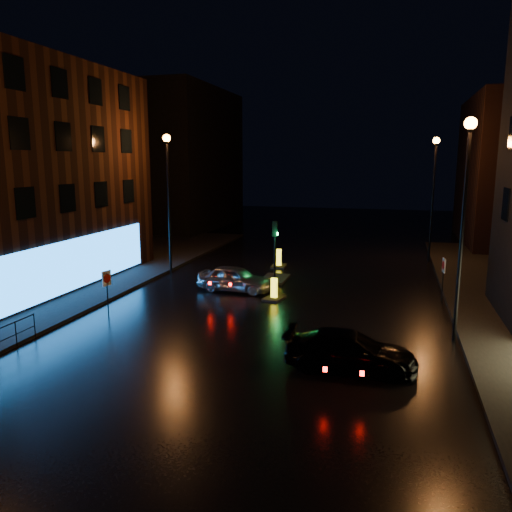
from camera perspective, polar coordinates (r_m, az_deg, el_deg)
The scene contains 13 objects.
ground at distance 16.15m, azimuth -5.46°, elevation -14.27°, with size 120.00×120.00×0.00m, color black.
pavement_left at distance 29.78m, azimuth -25.60°, elevation -3.38°, with size 12.00×44.00×0.15m, color black.
building_far_left at distance 53.10m, azimuth -8.34°, elevation 10.89°, with size 8.00×16.00×14.00m, color black.
street_lamp_lfar at distance 30.62m, azimuth -10.02°, elevation 8.28°, with size 0.44×0.44×8.37m.
street_lamp_rnear at distance 19.83m, azimuth 22.77°, elevation 6.30°, with size 0.44×0.44×8.37m.
street_lamp_rfar at distance 35.74m, azimuth 19.66°, elevation 8.16°, with size 0.44×0.44×8.37m.
traffic_signal at distance 29.09m, azimuth 2.15°, elevation -1.76°, with size 1.40×2.40×3.45m.
silver_hatchback at distance 26.56m, azimuth -2.41°, elevation -2.59°, with size 1.60×3.99×1.36m, color #B2B5BA.
dark_sedan at distance 17.13m, azimuth 10.72°, elevation -10.60°, with size 1.78×4.38×1.27m, color black.
bollard_near at distance 25.07m, azimuth 2.08°, elevation -4.44°, with size 1.08×1.39×1.09m.
bollard_far at distance 32.63m, azimuth 2.63°, elevation -0.81°, with size 0.99×1.41×1.18m.
road_sign_left at distance 23.04m, azimuth -16.68°, elevation -2.90°, with size 0.16×0.50×2.07m.
road_sign_right at distance 26.17m, azimuth 20.64°, elevation -1.40°, with size 0.12×0.52×2.15m.
Camera 1 is at (5.32, -13.63, 6.84)m, focal length 35.00 mm.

